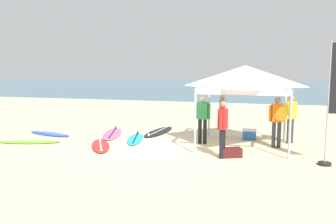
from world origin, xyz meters
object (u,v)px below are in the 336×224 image
at_px(surfboard_blue, 49,134).
at_px(person_red, 223,125).
at_px(person_yellow, 291,116).
at_px(cooler_box, 249,134).
at_px(surfboard_lime, 30,142).
at_px(gear_bag_near_tent, 231,152).
at_px(person_grey, 222,112).
at_px(person_green, 203,116).
at_px(surfboard_cyan, 135,139).
at_px(surfboard_pink, 113,134).
at_px(canopy_tent, 245,76).
at_px(surfboard_black, 159,132).
at_px(person_orange, 277,119).
at_px(banner_flag, 332,109).
at_px(surfboard_red, 101,146).

height_order(surfboard_blue, person_red, person_red).
distance_m(person_yellow, cooler_box, 1.64).
bearing_deg(surfboard_lime, gear_bag_near_tent, -1.03).
distance_m(person_grey, gear_bag_near_tent, 2.99).
bearing_deg(person_green, surfboard_cyan, -179.83).
xyz_separation_m(surfboard_pink, surfboard_lime, (-2.23, -2.16, 0.00)).
distance_m(canopy_tent, surfboard_black, 4.51).
bearing_deg(surfboard_cyan, person_red, -27.23).
relative_size(surfboard_cyan, person_orange, 1.26).
bearing_deg(person_yellow, surfboard_lime, -165.17).
relative_size(banner_flag, cooler_box, 6.80).
height_order(banner_flag, cooler_box, banner_flag).
distance_m(surfboard_black, surfboard_lime, 4.94).
height_order(surfboard_pink, surfboard_black, same).
bearing_deg(surfboard_black, canopy_tent, -24.54).
distance_m(surfboard_pink, person_orange, 6.35).
bearing_deg(person_orange, person_grey, 149.55).
bearing_deg(surfboard_red, person_yellow, 20.08).
relative_size(surfboard_pink, banner_flag, 0.76).
bearing_deg(person_orange, person_yellow, 59.98).
distance_m(surfboard_red, surfboard_lime, 2.71).
xyz_separation_m(surfboard_cyan, person_grey, (3.06, 1.21, 0.95)).
height_order(surfboard_cyan, person_red, person_red).
xyz_separation_m(surfboard_blue, banner_flag, (10.04, -1.83, 1.54)).
distance_m(canopy_tent, gear_bag_near_tent, 2.76).
relative_size(surfboard_pink, person_red, 1.50).
relative_size(surfboard_cyan, surfboard_lime, 0.95).
bearing_deg(surfboard_pink, surfboard_black, 28.19).
xyz_separation_m(surfboard_red, cooler_box, (4.84, 2.52, 0.16)).
relative_size(canopy_tent, person_green, 1.71).
height_order(surfboard_cyan, surfboard_blue, same).
bearing_deg(person_orange, surfboard_blue, -179.85).
bearing_deg(surfboard_cyan, surfboard_black, 74.97).
bearing_deg(canopy_tent, gear_bag_near_tent, -99.14).
xyz_separation_m(canopy_tent, banner_flag, (2.44, -1.78, -0.81)).
bearing_deg(person_yellow, surfboard_black, 172.40).
xyz_separation_m(surfboard_cyan, gear_bag_near_tent, (3.67, -1.59, 0.10)).
bearing_deg(person_orange, surfboard_cyan, -179.33).
height_order(surfboard_lime, person_grey, person_grey).
bearing_deg(person_green, surfboard_black, 142.80).
xyz_separation_m(canopy_tent, person_grey, (-0.87, 1.21, -1.40)).
bearing_deg(person_orange, surfboard_pink, 174.13).
relative_size(banner_flag, gear_bag_near_tent, 5.67).
distance_m(surfboard_pink, surfboard_black, 1.88).
height_order(surfboard_black, gear_bag_near_tent, gear_bag_near_tent).
xyz_separation_m(surfboard_red, person_red, (4.17, -0.39, 0.95)).
bearing_deg(banner_flag, gear_bag_near_tent, 175.71).
relative_size(surfboard_lime, person_red, 1.33).
distance_m(surfboard_blue, person_grey, 6.90).
xyz_separation_m(person_grey, cooler_box, (1.03, -0.06, -0.79)).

